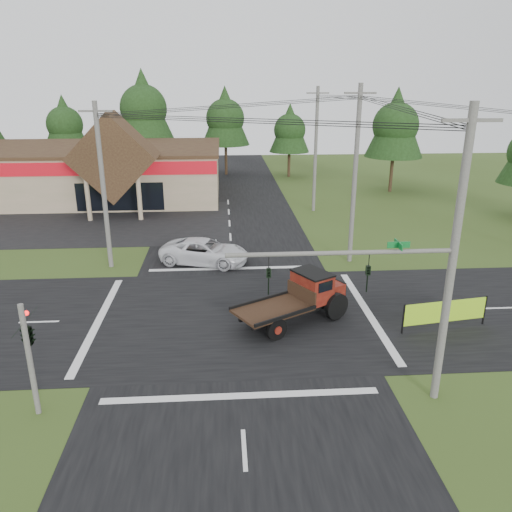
{
  "coord_description": "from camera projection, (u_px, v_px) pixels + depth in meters",
  "views": [
    {
      "loc": [
        -0.52,
        -23.48,
        11.58
      ],
      "look_at": [
        1.28,
        3.17,
        2.2
      ],
      "focal_mm": 35.0,
      "sensor_mm": 36.0,
      "label": 1
    }
  ],
  "objects": [
    {
      "name": "white_pickup",
      "position": [
        205.0,
        252.0,
        33.34
      ],
      "size": [
        6.4,
        4.29,
        1.63
      ],
      "primitive_type": "imported",
      "rotation": [
        0.0,
        0.0,
        1.28
      ],
      "color": "white",
      "rests_on": "ground"
    },
    {
      "name": "antique_flatbed_truck",
      "position": [
        293.0,
        300.0,
        24.92
      ],
      "size": [
        6.38,
        5.04,
        2.53
      ],
      "primitive_type": null,
      "rotation": [
        0.0,
        0.0,
        -1.04
      ],
      "color": "#4F0D0B",
      "rests_on": "ground"
    },
    {
      "name": "tree_side_ne",
      "position": [
        396.0,
        123.0,
        52.92
      ],
      "size": [
        6.16,
        6.16,
        11.11
      ],
      "color": "#332316",
      "rests_on": "ground"
    },
    {
      "name": "road_ns",
      "position": [
        236.0,
        316.0,
        25.97
      ],
      "size": [
        12.0,
        120.0,
        0.02
      ],
      "primitive_type": "cube",
      "color": "black",
      "rests_on": "ground"
    },
    {
      "name": "tree_row_e",
      "position": [
        290.0,
        128.0,
        62.14
      ],
      "size": [
        5.04,
        5.04,
        9.09
      ],
      "color": "#332316",
      "rests_on": "ground"
    },
    {
      "name": "ground",
      "position": [
        236.0,
        316.0,
        25.97
      ],
      "size": [
        120.0,
        120.0,
        0.0
      ],
      "primitive_type": "plane",
      "color": "#364A1A",
      "rests_on": "ground"
    },
    {
      "name": "road_ew",
      "position": [
        236.0,
        316.0,
        25.97
      ],
      "size": [
        120.0,
        12.0,
        0.02
      ],
      "primitive_type": "cube",
      "color": "black",
      "rests_on": "ground"
    },
    {
      "name": "tree_row_d",
      "position": [
        225.0,
        116.0,
        63.07
      ],
      "size": [
        6.16,
        6.16,
        11.11
      ],
      "color": "#332316",
      "rests_on": "ground"
    },
    {
      "name": "utility_pole_ne",
      "position": [
        355.0,
        175.0,
        32.06
      ],
      "size": [
        2.0,
        0.3,
        11.5
      ],
      "color": "#595651",
      "rests_on": "ground"
    },
    {
      "name": "cvs_building",
      "position": [
        76.0,
        171.0,
        51.89
      ],
      "size": [
        30.4,
        18.2,
        9.19
      ],
      "color": "#9B8E69",
      "rests_on": "ground"
    },
    {
      "name": "parking_apron",
      "position": [
        67.0,
        223.0,
        42.96
      ],
      "size": [
        28.0,
        14.0,
        0.02
      ],
      "primitive_type": "cube",
      "color": "black",
      "rests_on": "ground"
    },
    {
      "name": "traffic_signal_mast",
      "position": [
        403.0,
        293.0,
        17.82
      ],
      "size": [
        8.12,
        0.24,
        7.0
      ],
      "color": "#595651",
      "rests_on": "ground"
    },
    {
      "name": "roadside_banner",
      "position": [
        445.0,
        315.0,
        24.41
      ],
      "size": [
        4.53,
        0.84,
        1.56
      ],
      "primitive_type": null,
      "rotation": [
        0.0,
        0.0,
        0.16
      ],
      "color": "#92D11B",
      "rests_on": "ground"
    },
    {
      "name": "tree_row_c",
      "position": [
        143.0,
        106.0,
        61.04
      ],
      "size": [
        7.28,
        7.28,
        13.13
      ],
      "color": "#332316",
      "rests_on": "ground"
    },
    {
      "name": "tree_row_b",
      "position": [
        64.0,
        123.0,
        62.01
      ],
      "size": [
        5.6,
        5.6,
        10.1
      ],
      "color": "#332316",
      "rests_on": "ground"
    },
    {
      "name": "traffic_signal_corner",
      "position": [
        26.0,
        325.0,
        17.43
      ],
      "size": [
        0.53,
        2.48,
        4.4
      ],
      "color": "#595651",
      "rests_on": "ground"
    },
    {
      "name": "utility_pole_nr",
      "position": [
        453.0,
        260.0,
        17.52
      ],
      "size": [
        2.0,
        0.3,
        11.0
      ],
      "color": "#595651",
      "rests_on": "ground"
    },
    {
      "name": "utility_pole_n",
      "position": [
        316.0,
        149.0,
        45.29
      ],
      "size": [
        2.0,
        0.3,
        11.2
      ],
      "color": "#595651",
      "rests_on": "ground"
    },
    {
      "name": "utility_pole_nw",
      "position": [
        103.0,
        186.0,
        31.21
      ],
      "size": [
        2.0,
        0.3,
        10.5
      ],
      "color": "#595651",
      "rests_on": "ground"
    }
  ]
}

